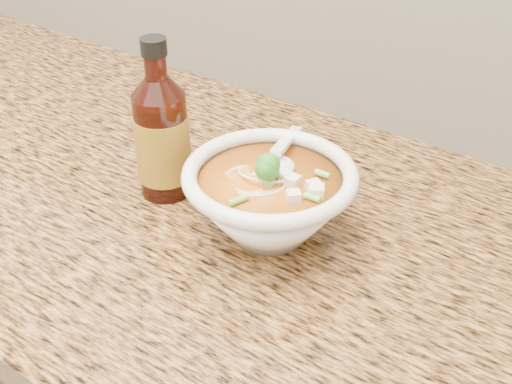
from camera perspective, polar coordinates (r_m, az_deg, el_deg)
The scene contains 4 objects.
cabinet at distance 1.28m, azimuth -9.94°, elevation -15.30°, with size 4.00×0.65×0.86m, color black.
counter_slab at distance 0.99m, azimuth -12.46°, elevation 2.08°, with size 4.00×0.68×0.04m, color #A1703B.
soup_bowl at distance 0.77m, azimuth 1.24°, elevation -0.79°, with size 0.21×0.23×0.12m.
hot_sauce_bottle at distance 0.84m, azimuth -8.34°, elevation 4.76°, with size 0.08×0.08×0.22m.
Camera 1 is at (0.65, 1.13, 1.39)m, focal length 45.00 mm.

